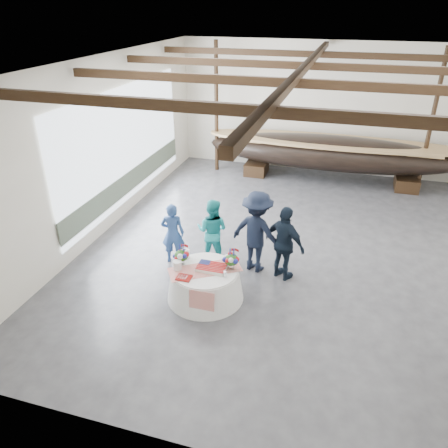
% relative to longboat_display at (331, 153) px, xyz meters
% --- Properties ---
extents(floor, '(10.00, 12.00, 0.01)m').
position_rel_longboat_display_xyz_m(floor, '(-0.58, -4.98, -1.02)').
color(floor, '#3D3D42').
rests_on(floor, ground).
extents(wall_back, '(10.00, 0.02, 4.50)m').
position_rel_longboat_display_xyz_m(wall_back, '(-0.58, 1.02, 1.23)').
color(wall_back, silver).
rests_on(wall_back, ground).
extents(wall_front, '(10.00, 0.02, 4.50)m').
position_rel_longboat_display_xyz_m(wall_front, '(-0.58, -10.98, 1.23)').
color(wall_front, silver).
rests_on(wall_front, ground).
extents(wall_left, '(0.02, 12.00, 4.50)m').
position_rel_longboat_display_xyz_m(wall_left, '(-5.58, -4.98, 1.23)').
color(wall_left, silver).
rests_on(wall_left, ground).
extents(ceiling, '(10.00, 12.00, 0.01)m').
position_rel_longboat_display_xyz_m(ceiling, '(-0.58, -4.98, 3.48)').
color(ceiling, white).
rests_on(ceiling, wall_back).
extents(pavilion_structure, '(9.80, 11.76, 4.50)m').
position_rel_longboat_display_xyz_m(pavilion_structure, '(-0.58, -4.13, 2.98)').
color(pavilion_structure, black).
rests_on(pavilion_structure, ground).
extents(open_bay, '(0.03, 7.00, 3.20)m').
position_rel_longboat_display_xyz_m(open_bay, '(-5.53, -3.98, 0.80)').
color(open_bay, silver).
rests_on(open_bay, ground).
extents(longboat_display, '(8.56, 1.71, 1.60)m').
position_rel_longboat_display_xyz_m(longboat_display, '(0.00, 0.00, 0.00)').
color(longboat_display, black).
rests_on(longboat_display, ground).
extents(banquet_table, '(1.62, 1.62, 0.70)m').
position_rel_longboat_display_xyz_m(banquet_table, '(-1.98, -7.57, -0.68)').
color(banquet_table, white).
rests_on(banquet_table, ground).
extents(tabletop_items, '(1.56, 1.28, 0.40)m').
position_rel_longboat_display_xyz_m(tabletop_items, '(-2.03, -7.46, -0.17)').
color(tabletop_items, red).
rests_on(tabletop_items, banquet_table).
extents(guest_woman_blue, '(0.63, 0.49, 1.52)m').
position_rel_longboat_display_xyz_m(guest_woman_blue, '(-3.18, -6.40, -0.26)').
color(guest_woman_blue, navy).
rests_on(guest_woman_blue, ground).
extents(guest_woman_teal, '(0.80, 0.64, 1.60)m').
position_rel_longboat_display_xyz_m(guest_woman_teal, '(-2.30, -6.07, -0.23)').
color(guest_woman_teal, teal).
rests_on(guest_woman_teal, ground).
extents(guest_man_left, '(1.42, 1.06, 1.96)m').
position_rel_longboat_display_xyz_m(guest_man_left, '(-1.20, -6.16, -0.04)').
color(guest_man_left, black).
rests_on(guest_man_left, ground).
extents(guest_man_right, '(1.12, 0.88, 1.77)m').
position_rel_longboat_display_xyz_m(guest_man_right, '(-0.52, -6.35, -0.14)').
color(guest_man_right, black).
rests_on(guest_man_right, ground).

